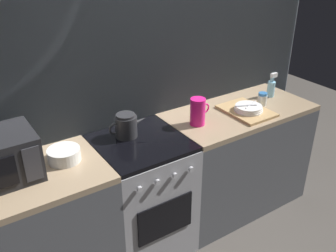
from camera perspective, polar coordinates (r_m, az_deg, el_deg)
The scene contains 11 objects.
ground_plane at distance 3.09m, azimuth -3.58°, elevation -16.95°, with size 8.00×8.00×0.00m, color #47423D.
back_wall at distance 2.68m, azimuth -7.85°, elevation 6.20°, with size 3.60×0.05×2.40m.
counter_left at distance 2.59m, azimuth -22.11°, elevation -16.37°, with size 1.20×0.60×0.90m.
stove_unit at distance 2.79m, azimuth -3.84°, elevation -10.34°, with size 0.60×0.63×0.90m.
counter_right at distance 3.25m, azimuth 10.06°, elevation -4.81°, with size 1.20×0.60×0.90m.
kettle at distance 2.57m, azimuth -6.29°, elevation 0.06°, with size 0.28×0.15×0.17m.
mixing_bowl at distance 2.40m, azimuth -15.34°, elevation -4.19°, with size 0.20×0.20×0.08m, color silver.
pitcher at distance 2.72m, azimuth 4.51°, elevation 2.18°, with size 0.16×0.11×0.20m.
dish_pile at distance 2.99m, azimuth 11.82°, elevation 2.41°, with size 0.30×0.40×0.07m.
spice_jar at distance 3.14m, azimuth 13.97°, elevation 3.94°, with size 0.08×0.08×0.10m.
spray_bottle at distance 3.32m, azimuth 15.24°, elevation 5.61°, with size 0.08×0.06×0.20m.
Camera 1 is at (-1.07, -1.94, 2.15)m, focal length 40.60 mm.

